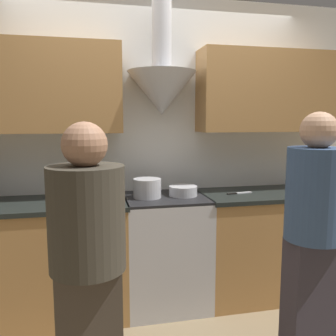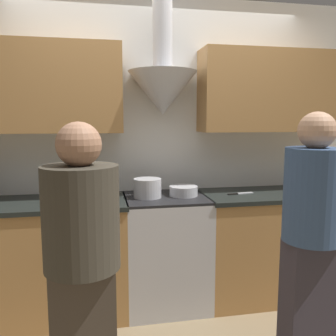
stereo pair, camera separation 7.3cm
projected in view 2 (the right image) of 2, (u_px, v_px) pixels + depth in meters
ground_plane at (173, 323)px, 2.73m from camera, size 12.00×12.00×0.00m
wall_back at (154, 128)px, 3.09m from camera, size 8.40×0.57×2.60m
counter_left at (26, 260)px, 2.77m from camera, size 1.57×0.62×0.93m
counter_right at (272, 243)px, 3.15m from camera, size 1.28×0.62×0.93m
stove_range at (166, 250)px, 2.98m from camera, size 0.67×0.60×0.93m
stock_pot at (147, 188)px, 2.87m from camera, size 0.22×0.22×0.15m
mixing_bowl at (184, 191)px, 2.94m from camera, size 0.23×0.23×0.08m
orange_fruit at (308, 188)px, 3.05m from camera, size 0.09×0.09×0.09m
chefs_knife at (241, 193)px, 3.02m from camera, size 0.24×0.07×0.01m
person_foreground_left at (83, 266)px, 1.73m from camera, size 0.37×0.37×1.54m
person_foreground_right at (311, 236)px, 2.06m from camera, size 0.34×0.34×1.60m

